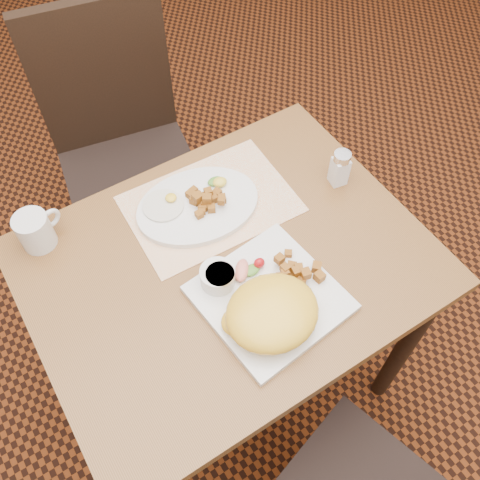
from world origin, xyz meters
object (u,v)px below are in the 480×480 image
(plate_square, at_px, (270,298))
(plate_oval, at_px, (198,206))
(salt_shaker, at_px, (340,168))
(table, at_px, (230,285))
(chair_far, at_px, (122,142))
(coffee_mug, at_px, (36,230))

(plate_square, xyz_separation_m, plate_oval, (-0.01, 0.30, 0.00))
(plate_oval, relative_size, salt_shaker, 3.05)
(table, height_order, plate_square, plate_square)
(plate_square, relative_size, plate_oval, 0.92)
(table, height_order, salt_shaker, salt_shaker)
(chair_far, bearing_deg, plate_oval, 100.84)
(table, bearing_deg, coffee_mug, 140.54)
(table, bearing_deg, salt_shaker, 9.12)
(salt_shaker, bearing_deg, coffee_mug, 162.25)
(plate_oval, bearing_deg, plate_square, -88.81)
(table, height_order, coffee_mug, coffee_mug)
(table, xyz_separation_m, salt_shaker, (0.36, 0.06, 0.16))
(chair_far, xyz_separation_m, coffee_mug, (-0.36, -0.41, 0.26))
(chair_far, distance_m, plate_square, 0.85)
(plate_square, bearing_deg, chair_far, 90.65)
(chair_far, height_order, salt_shaker, chair_far)
(coffee_mug, bearing_deg, plate_square, -48.53)
(coffee_mug, bearing_deg, salt_shaker, -17.75)
(plate_oval, bearing_deg, coffee_mug, 162.74)
(table, xyz_separation_m, coffee_mug, (-0.34, 0.28, 0.15))
(chair_far, height_order, coffee_mug, chair_far)
(table, distance_m, coffee_mug, 0.47)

